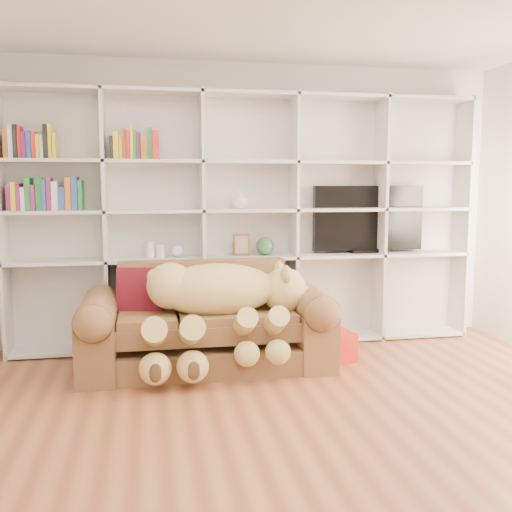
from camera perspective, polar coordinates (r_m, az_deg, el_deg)
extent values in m
plane|color=brown|center=(3.52, 6.19, -18.87)|extent=(5.00, 5.00, 0.00)
cube|color=silver|center=(5.61, -1.07, 5.20)|extent=(5.00, 0.02, 2.70)
cube|color=silver|center=(5.58, -1.01, 3.65)|extent=(4.40, 0.03, 2.40)
cube|color=silver|center=(5.49, -24.01, 2.97)|extent=(0.03, 0.35, 2.40)
cube|color=silver|center=(5.35, -14.80, 3.26)|extent=(0.03, 0.35, 2.40)
cube|color=silver|center=(5.36, -5.37, 3.48)|extent=(0.03, 0.35, 2.40)
cube|color=silver|center=(5.51, 3.79, 3.60)|extent=(0.03, 0.35, 2.40)
cube|color=silver|center=(5.80, 12.26, 3.62)|extent=(0.03, 0.35, 2.40)
cube|color=silver|center=(6.19, 19.80, 3.58)|extent=(0.03, 0.35, 2.40)
cube|color=silver|center=(5.62, -0.70, -8.44)|extent=(4.40, 0.35, 0.03)
cube|color=silver|center=(5.46, -0.72, -0.12)|extent=(4.40, 0.35, 0.03)
cube|color=silver|center=(5.42, -0.72, 4.60)|extent=(4.40, 0.35, 0.03)
cube|color=silver|center=(5.41, -0.73, 9.37)|extent=(4.40, 0.35, 0.03)
cube|color=silver|center=(5.47, -0.74, 15.87)|extent=(4.40, 0.35, 0.03)
cube|color=brown|center=(4.93, -4.92, -9.85)|extent=(1.98, 0.80, 0.21)
cube|color=brown|center=(4.83, -4.93, -6.38)|extent=(1.47, 0.66, 0.28)
cube|color=brown|center=(5.15, -5.38, -3.28)|extent=(1.47, 0.19, 0.52)
cube|color=brown|center=(4.88, -15.45, -8.36)|extent=(0.30, 0.89, 0.52)
cube|color=brown|center=(5.04, 5.21, -7.61)|extent=(0.30, 0.89, 0.52)
cylinder|color=brown|center=(4.82, -15.55, -5.38)|extent=(0.30, 0.85, 0.30)
cylinder|color=brown|center=(4.98, 5.25, -4.73)|extent=(0.30, 0.85, 0.30)
ellipsoid|color=tan|center=(4.75, -3.93, -3.36)|extent=(1.01, 0.49, 0.44)
sphere|color=tan|center=(4.72, -8.57, -2.97)|extent=(0.38, 0.38, 0.38)
sphere|color=tan|center=(4.86, 2.83, -3.43)|extent=(0.38, 0.38, 0.38)
sphere|color=#CDAA87|center=(4.90, 4.51, -3.97)|extent=(0.19, 0.19, 0.19)
sphere|color=#452E18|center=(4.92, 5.35, -4.03)|extent=(0.06, 0.06, 0.06)
ellipsoid|color=tan|center=(4.70, 3.02, -1.86)|extent=(0.09, 0.15, 0.15)
ellipsoid|color=tan|center=(4.96, 2.28, -1.38)|extent=(0.09, 0.15, 0.15)
sphere|color=tan|center=(4.70, -10.07, -2.06)|extent=(0.13, 0.13, 0.13)
cylinder|color=tan|center=(4.52, -1.22, -6.93)|extent=(0.17, 0.46, 0.34)
cylinder|color=tan|center=(4.57, 1.81, -6.79)|extent=(0.17, 0.46, 0.34)
cylinder|color=tan|center=(4.47, -10.14, -7.67)|extent=(0.19, 0.54, 0.39)
cylinder|color=tan|center=(4.48, -6.54, -7.57)|extent=(0.19, 0.54, 0.39)
sphere|color=tan|center=(4.43, -0.90, -9.80)|extent=(0.20, 0.20, 0.20)
sphere|color=tan|center=(4.48, 2.22, -9.62)|extent=(0.20, 0.20, 0.20)
sphere|color=tan|center=(4.40, -10.05, -11.01)|extent=(0.24, 0.24, 0.24)
sphere|color=tan|center=(4.41, -6.36, -10.90)|extent=(0.24, 0.24, 0.24)
cube|color=#580F22|center=(4.95, -11.48, -3.48)|extent=(0.43, 0.30, 0.41)
cube|color=red|center=(5.13, 7.83, -8.92)|extent=(0.36, 0.35, 0.25)
cube|color=black|center=(5.80, 11.15, 3.74)|extent=(1.13, 0.08, 0.64)
cube|color=black|center=(5.83, 11.07, 0.57)|extent=(0.38, 0.18, 0.04)
cube|color=brown|center=(5.43, -1.48, 1.17)|extent=(0.16, 0.03, 0.20)
sphere|color=#2B5433|center=(5.47, 0.92, 0.98)|extent=(0.17, 0.17, 0.17)
cylinder|color=beige|center=(5.36, -10.56, 0.62)|extent=(0.10, 0.10, 0.15)
cylinder|color=beige|center=(5.37, -9.55, 0.50)|extent=(0.08, 0.08, 0.13)
sphere|color=white|center=(5.37, -7.86, 0.51)|extent=(0.11, 0.11, 0.11)
imported|color=silver|center=(5.40, -1.65, 5.65)|extent=(0.21, 0.21, 0.17)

